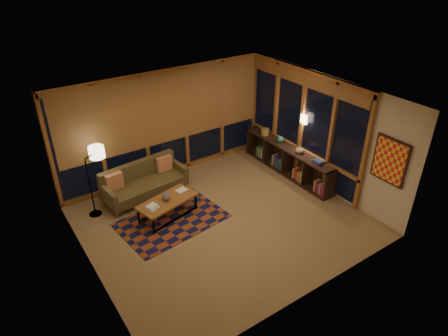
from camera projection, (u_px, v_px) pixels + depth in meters
floor at (223, 220)px, 8.53m from camera, size 5.50×5.00×0.01m
ceiling at (222, 100)px, 7.19m from camera, size 5.50×5.00×0.01m
walls at (222, 165)px, 7.86m from camera, size 5.51×5.01×2.70m
window_wall_back at (166, 124)px, 9.60m from camera, size 5.30×0.16×2.60m
window_wall_right at (301, 124)px, 9.60m from camera, size 0.16×3.70×2.60m
wall_art at (390, 161)px, 7.81m from camera, size 0.06×0.74×0.94m
wall_sconce at (304, 119)px, 9.36m from camera, size 0.12×0.18×0.22m
sofa at (145, 182)px, 9.14m from camera, size 1.97×0.96×0.78m
pillow_left at (115, 182)px, 8.78m from camera, size 0.39×0.16×0.38m
pillow_right at (164, 164)px, 9.48m from camera, size 0.38×0.15×0.37m
area_rug at (172, 220)px, 8.52m from camera, size 2.32×1.68×0.01m
coffee_table at (168, 208)px, 8.54m from camera, size 1.39×0.86×0.43m
book_stack_a at (152, 207)px, 8.16m from camera, size 0.32×0.29×0.08m
book_stack_b at (181, 190)px, 8.71m from camera, size 0.26×0.23×0.05m
ceramic_pot at (166, 197)px, 8.38m from camera, size 0.23×0.23×0.18m
floor_lamp at (90, 185)px, 8.35m from camera, size 0.60×0.53×1.50m
bookshelf at (288, 160)px, 10.10m from camera, size 0.40×2.92×0.73m
basket at (265, 132)px, 10.51m from camera, size 0.23×0.23×0.16m
teal_bowl at (280, 139)px, 10.11m from camera, size 0.18×0.18×0.17m
vase at (300, 149)px, 9.58m from camera, size 0.24×0.24×0.21m
shelf_book_stack at (318, 162)px, 9.19m from camera, size 0.18×0.24×0.07m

